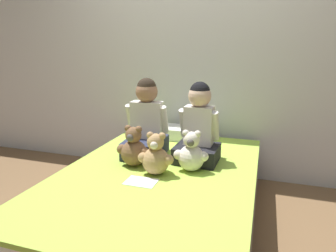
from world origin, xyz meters
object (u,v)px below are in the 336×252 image
Objects in this scene: child_on_right at (198,128)px; teddy_bear_held_by_right_child at (191,154)px; pillow_at_headboard at (187,133)px; child_on_left at (146,124)px; teddy_bear_between_children at (156,157)px; sign_card at (141,182)px; bed at (158,198)px; teddy_bear_held_by_left_child at (134,149)px.

teddy_bear_held_by_right_child is (-0.00, -0.22, -0.14)m from child_on_right.
child_on_right is at bearing -67.25° from pillow_at_headboard.
teddy_bear_held_by_right_child reaches higher than pillow_at_headboard.
pillow_at_headboard is at bearing 114.40° from child_on_right.
child_on_left is 1.02× the size of child_on_right.
child_on_right is at bearing 54.47° from teddy_bear_between_children.
sign_card is at bearing -92.51° from pillow_at_headboard.
bed is at bearing 91.31° from teddy_bear_between_children.
child_on_right is 2.95× the size of sign_card.
teddy_bear_held_by_left_child reaches higher than teddy_bear_between_children.
teddy_bear_between_children reaches higher than bed.
child_on_left is 0.60m from sign_card.
teddy_bear_held_by_left_child is 0.24m from teddy_bear_between_children.
pillow_at_headboard is (0.21, 0.53, -0.20)m from child_on_left.
child_on_right is 0.26m from teddy_bear_held_by_right_child.
child_on_right is at bearing -4.18° from child_on_left.
teddy_bear_held_by_right_child is 0.42m from sign_card.
child_on_right reaches higher than bed.
child_on_left is at bearing 92.30° from teddy_bear_held_by_left_child.
teddy_bear_held_by_right_child is at bearing -88.50° from child_on_right.
teddy_bear_held_by_left_child is 0.44m from teddy_bear_held_by_right_child.
teddy_bear_held_by_left_child reaches higher than pillow_at_headboard.
teddy_bear_between_children is 1.46× the size of sign_card.
teddy_bear_held_by_right_child is 0.58× the size of pillow_at_headboard.
child_on_right is 2.05× the size of teddy_bear_held_by_right_child.
teddy_bear_held_by_left_child is (0.00, -0.26, -0.13)m from child_on_left.
bed is 6.62× the size of teddy_bear_held_by_right_child.
teddy_bear_held_by_right_child is at bearing -73.54° from pillow_at_headboard.
bed is at bearing -164.08° from teddy_bear_held_by_right_child.
teddy_bear_between_children is at bearing -84.39° from bed.
child_on_right reaches higher than teddy_bear_held_by_left_child.
teddy_bear_between_children is 0.59× the size of pillow_at_headboard.
teddy_bear_held_by_right_child is 0.26m from teddy_bear_between_children.
teddy_bear_held_by_right_child is at bearing 28.15° from teddy_bear_between_children.
teddy_bear_between_children is at bearing -119.58° from child_on_right.
pillow_at_headboard reaches higher than bed.
child_on_left reaches higher than pillow_at_headboard.
teddy_bear_held_by_right_child is 0.79m from pillow_at_headboard.
teddy_bear_held_by_left_child is 0.33m from sign_card.
sign_card is (-0.05, -0.16, -0.13)m from teddy_bear_between_children.
bed is 0.30m from sign_card.
teddy_bear_held_by_left_child is at bearing -147.60° from child_on_right.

